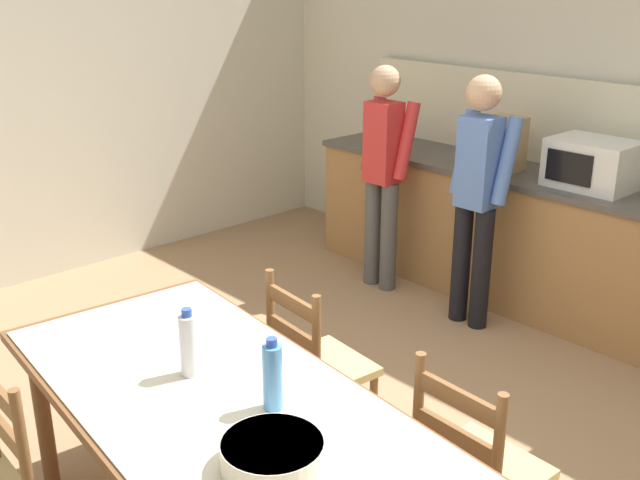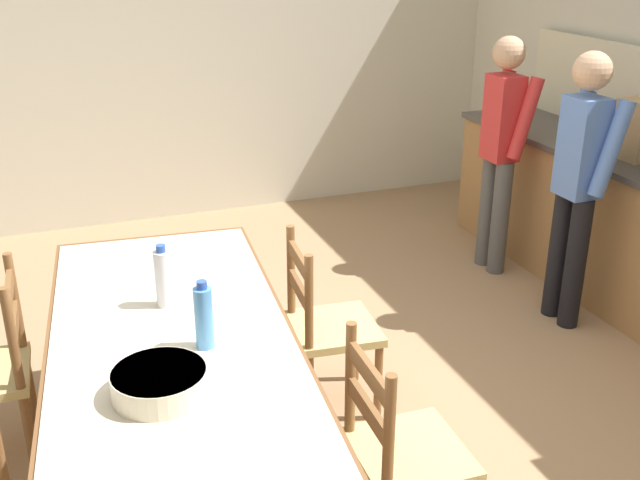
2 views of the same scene
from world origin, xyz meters
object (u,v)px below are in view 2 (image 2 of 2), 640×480
object	(u,v)px
chair_side_far_left	(327,327)
chair_side_far_right	(400,453)
paper_bag	(636,130)
person_at_counter	(579,177)
bottle_near_centre	(163,278)
bottle_off_centre	(204,317)
serving_bowl	(159,381)
person_at_sink	(501,144)
dining_table	(173,353)

from	to	relation	value
chair_side_far_left	chair_side_far_right	bearing A→B (deg)	-179.45
paper_bag	person_at_counter	distance (m)	0.57
bottle_near_centre	bottle_off_centre	size ratio (longest dim) A/B	1.00
serving_bowl	bottle_near_centre	bearing A→B (deg)	168.66
chair_side_far_left	person_at_sink	distance (m)	2.10
paper_bag	chair_side_far_left	xyz separation A→B (m)	(0.49, -2.19, -0.66)
paper_bag	serving_bowl	bearing A→B (deg)	-67.51
serving_bowl	chair_side_far_right	distance (m)	0.92
bottle_off_centre	chair_side_far_left	world-z (taller)	bottle_off_centre
serving_bowl	person_at_counter	distance (m)	2.82
bottle_near_centre	dining_table	bearing A→B (deg)	-5.21
chair_side_far_right	person_at_counter	bearing A→B (deg)	-51.04
bottle_off_centre	person_at_sink	bearing A→B (deg)	125.21
serving_bowl	person_at_counter	xyz separation A→B (m)	(-1.12, 2.58, 0.09)
paper_bag	person_at_sink	xyz separation A→B (m)	(-0.66, -0.49, -0.20)
person_at_sink	serving_bowl	bearing A→B (deg)	-143.27
bottle_near_centre	person_at_counter	size ratio (longest dim) A/B	0.17
person_at_sink	person_at_counter	world-z (taller)	person_at_counter
bottle_near_centre	person_at_sink	bearing A→B (deg)	117.68
chair_side_far_right	bottle_off_centre	bearing A→B (deg)	56.36
serving_bowl	chair_side_far_left	world-z (taller)	chair_side_far_left
bottle_near_centre	chair_side_far_left	xyz separation A→B (m)	(-0.15, 0.78, -0.46)
serving_bowl	dining_table	bearing A→B (deg)	164.36
bottle_off_centre	person_at_counter	world-z (taller)	person_at_counter
paper_bag	bottle_near_centre	bearing A→B (deg)	-77.88
bottle_off_centre	chair_side_far_right	distance (m)	0.88
bottle_near_centre	person_at_counter	distance (m)	2.50
dining_table	person_at_counter	size ratio (longest dim) A/B	1.39
dining_table	bottle_off_centre	world-z (taller)	bottle_off_centre
paper_bag	chair_side_far_left	world-z (taller)	paper_bag
paper_bag	bottle_off_centre	bearing A→B (deg)	-70.39
paper_bag	person_at_sink	size ratio (longest dim) A/B	0.22
chair_side_far_left	bottle_off_centre	bearing A→B (deg)	133.53
paper_bag	dining_table	distance (m)	3.15
bottle_off_centre	person_at_sink	size ratio (longest dim) A/B	0.17
bottle_off_centre	bottle_near_centre	bearing A→B (deg)	-168.16
chair_side_far_left	chair_side_far_right	size ratio (longest dim) A/B	1.00
serving_bowl	chair_side_far_right	xyz separation A→B (m)	(0.19, 0.82, -0.38)
bottle_off_centre	person_at_counter	bearing A→B (deg)	110.18
bottle_near_centre	chair_side_far_right	distance (m)	1.17
person_at_counter	person_at_sink	bearing A→B (deg)	88.60
serving_bowl	chair_side_far_left	xyz separation A→B (m)	(-0.79, 0.91, -0.38)
dining_table	bottle_off_centre	size ratio (longest dim) A/B	8.34
dining_table	serving_bowl	bearing A→B (deg)	-15.64
dining_table	chair_side_far_right	bearing A→B (deg)	51.87
dining_table	person_at_counter	xyz separation A→B (m)	(-0.75, 2.48, 0.21)
dining_table	bottle_near_centre	bearing A→B (deg)	174.79
dining_table	bottle_off_centre	xyz separation A→B (m)	(0.12, 0.11, 0.20)
bottle_off_centre	chair_side_far_right	bearing A→B (deg)	54.01
dining_table	chair_side_far_left	bearing A→B (deg)	117.62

